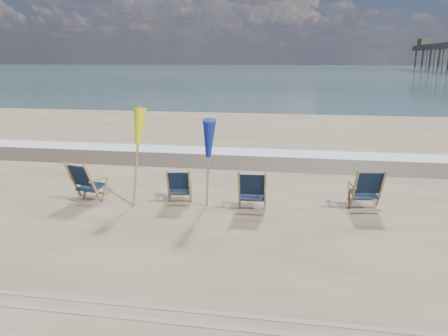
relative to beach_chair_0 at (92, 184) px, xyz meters
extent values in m
plane|color=#36555A|center=(2.98, 126.36, -0.52)|extent=(400.00, 400.00, 0.00)
cube|color=silver|center=(2.98, 6.66, -0.52)|extent=(200.00, 1.40, 0.01)
cube|color=#42362A|center=(2.98, 5.16, -0.52)|extent=(200.00, 2.60, 0.00)
cylinder|color=#9A7545|center=(0.97, 0.34, 0.60)|extent=(0.06, 0.06, 2.25)
cone|color=yellow|center=(0.97, 0.34, 1.25)|extent=(0.30, 0.30, 0.85)
cylinder|color=#A5A5AD|center=(2.66, 0.28, 0.52)|extent=(0.06, 0.06, 2.09)
cone|color=navy|center=(2.66, 0.28, 1.09)|extent=(0.30, 0.30, 0.85)
camera|label=1|loc=(4.63, -8.95, 2.79)|focal=35.00mm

